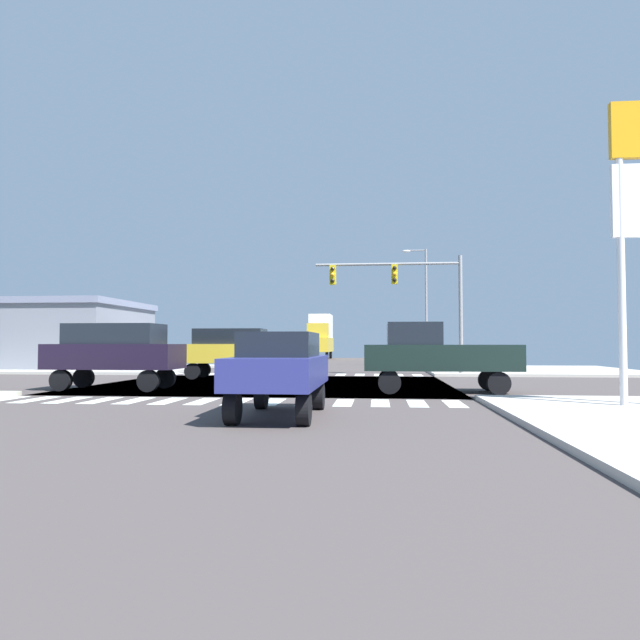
% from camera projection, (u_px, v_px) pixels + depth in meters
% --- Properties ---
extents(ground, '(90.00, 90.00, 0.05)m').
position_uv_depth(ground, '(274.00, 385.00, 23.62)').
color(ground, '#473F3E').
extents(sidewalk_corner_ne, '(12.00, 12.00, 0.14)m').
position_uv_depth(sidewalk_corner_ne, '(528.00, 370.00, 34.28)').
color(sidewalk_corner_ne, '#B2ADA3').
rests_on(sidewalk_corner_ne, ground).
extents(sidewalk_corner_nw, '(12.00, 12.00, 0.14)m').
position_uv_depth(sidewalk_corner_nw, '(105.00, 369.00, 36.83)').
color(sidewalk_corner_nw, '#ADACA4').
rests_on(sidewalk_corner_nw, ground).
extents(crosswalk_near, '(13.50, 2.00, 0.01)m').
position_uv_depth(crosswalk_near, '(220.00, 401.00, 16.39)').
color(crosswalk_near, white).
rests_on(crosswalk_near, ground).
extents(crosswalk_far, '(13.50, 2.00, 0.01)m').
position_uv_depth(crosswalk_far, '(294.00, 374.00, 30.91)').
color(crosswalk_far, white).
rests_on(crosswalk_far, ground).
extents(traffic_signal_mast, '(7.61, 0.55, 6.20)m').
position_uv_depth(traffic_signal_mast, '(402.00, 286.00, 30.29)').
color(traffic_signal_mast, gray).
rests_on(traffic_signal_mast, ground).
extents(street_lamp, '(1.78, 0.32, 8.50)m').
position_uv_depth(street_lamp, '(423.00, 297.00, 41.96)').
color(street_lamp, gray).
rests_on(street_lamp, ground).
extents(bank_building, '(17.41, 9.16, 4.40)m').
position_uv_depth(bank_building, '(15.00, 335.00, 38.43)').
color(bank_building, slate).
rests_on(bank_building, ground).
extents(suv_nearside_1, '(4.60, 1.96, 2.34)m').
position_uv_depth(suv_nearside_1, '(115.00, 350.00, 20.70)').
color(suv_nearside_1, black).
rests_on(suv_nearside_1, ground).
extents(sedan_farside_1, '(1.80, 4.30, 1.88)m').
position_uv_depth(sedan_farside_1, '(280.00, 366.00, 13.06)').
color(sedan_farside_1, black).
rests_on(sedan_farside_1, ground).
extents(sedan_crossing_2, '(1.80, 4.30, 1.88)m').
position_uv_depth(sedan_crossing_2, '(288.00, 349.00, 59.68)').
color(sedan_crossing_2, black).
rests_on(sedan_crossing_2, ground).
extents(suv_queued_2, '(1.96, 4.60, 2.34)m').
position_uv_depth(suv_queued_2, '(293.00, 347.00, 42.83)').
color(suv_queued_2, black).
rests_on(suv_queued_2, ground).
extents(pickup_leading_1, '(5.10, 2.00, 2.35)m').
position_uv_depth(pickup_leading_1, '(435.00, 354.00, 19.60)').
color(pickup_leading_1, black).
rests_on(pickup_leading_1, ground).
extents(box_truck_middle_1, '(2.40, 7.20, 4.85)m').
position_uv_depth(box_truck_middle_1, '(320.00, 335.00, 63.13)').
color(box_truck_middle_1, black).
rests_on(box_truck_middle_1, ground).
extents(suv_outer_3, '(4.60, 1.96, 2.34)m').
position_uv_depth(suv_outer_3, '(230.00, 349.00, 27.43)').
color(suv_outer_3, black).
rests_on(suv_outer_3, ground).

